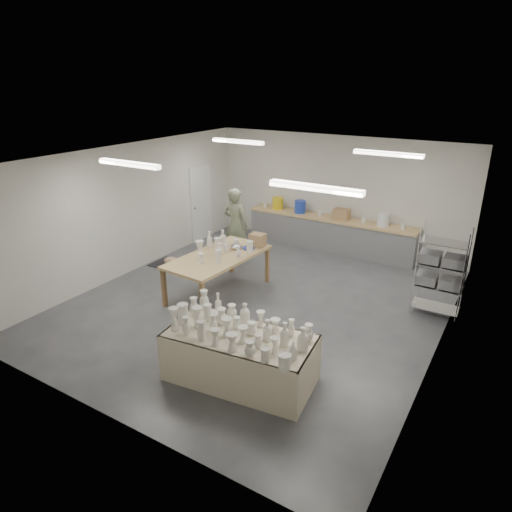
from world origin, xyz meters
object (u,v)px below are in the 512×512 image
Objects in this scene: work_table at (223,254)px; potter at (236,225)px; drying_table at (239,355)px; red_stool at (242,247)px.

potter reaches higher than work_table.
drying_table is 3.18m from work_table.
potter is (-0.80, 1.70, 0.06)m from work_table.
work_table is 1.88m from potter.
red_stool is at bearing 116.03° from work_table.
drying_table is 0.97× the size of work_table.
work_table is 6.73× the size of red_stool.
potter reaches higher than drying_table.
work_table is at bearing -67.93° from red_stool.
potter is 0.72m from red_stool.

